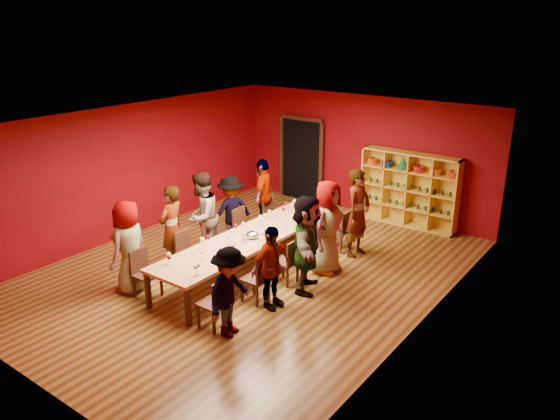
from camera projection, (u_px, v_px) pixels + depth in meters
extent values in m
cube|color=#573A17|center=(250.00, 272.00, 10.89)|extent=(7.10, 9.10, 0.02)
cube|color=#65050C|center=(363.00, 155.00, 13.80)|extent=(7.10, 0.02, 3.00)
cube|color=#65050C|center=(24.00, 290.00, 6.98)|extent=(7.10, 0.02, 3.00)
cube|color=#65050C|center=(130.00, 171.00, 12.36)|extent=(0.02, 9.10, 3.00)
cube|color=#65050C|center=(424.00, 243.00, 8.41)|extent=(0.02, 9.10, 3.00)
cube|color=silver|center=(247.00, 121.00, 9.88)|extent=(7.10, 9.10, 0.02)
cube|color=tan|center=(250.00, 238.00, 10.65)|extent=(1.10, 4.50, 0.06)
cube|color=black|center=(148.00, 290.00, 9.41)|extent=(0.08, 0.08, 0.69)
cube|color=black|center=(293.00, 219.00, 12.69)|extent=(0.08, 0.08, 0.69)
cube|color=black|center=(188.00, 307.00, 8.86)|extent=(0.08, 0.08, 0.69)
cube|color=black|center=(329.00, 229.00, 12.14)|extent=(0.08, 0.08, 0.69)
cube|color=black|center=(302.00, 160.00, 14.89)|extent=(1.20, 0.14, 2.20)
cube|color=black|center=(301.00, 118.00, 14.45)|extent=(1.32, 0.06, 0.10)
cube|color=black|center=(282.00, 157.00, 15.20)|extent=(0.10, 0.06, 2.20)
cube|color=black|center=(321.00, 164.00, 14.47)|extent=(0.10, 0.06, 2.20)
cube|color=gold|center=(365.00, 181.00, 13.70)|extent=(0.04, 0.40, 1.80)
cube|color=gold|center=(457.00, 199.00, 12.37)|extent=(0.04, 0.40, 1.80)
cube|color=gold|center=(412.00, 153.00, 12.74)|extent=(2.40, 0.40, 0.04)
cube|color=gold|center=(406.00, 224.00, 13.33)|extent=(2.40, 0.40, 0.04)
cube|color=gold|center=(412.00, 187.00, 13.18)|extent=(2.40, 0.02, 1.80)
cube|color=gold|center=(407.00, 207.00, 13.19)|extent=(2.36, 0.38, 0.03)
cube|color=gold|center=(409.00, 189.00, 13.04)|extent=(2.36, 0.38, 0.03)
cube|color=gold|center=(410.00, 171.00, 12.89)|extent=(2.36, 0.38, 0.03)
cube|color=gold|center=(386.00, 185.00, 13.37)|extent=(0.03, 0.38, 1.76)
cube|color=gold|center=(409.00, 189.00, 13.04)|extent=(0.03, 0.38, 1.76)
cube|color=gold|center=(433.00, 194.00, 12.70)|extent=(0.03, 0.38, 1.76)
cylinder|color=red|center=(373.00, 161.00, 13.42)|extent=(0.26, 0.26, 0.15)
sphere|color=black|center=(373.00, 157.00, 13.39)|extent=(0.05, 0.05, 0.05)
cylinder|color=navy|center=(387.00, 164.00, 13.19)|extent=(0.26, 0.26, 0.15)
sphere|color=black|center=(388.00, 160.00, 13.16)|extent=(0.05, 0.05, 0.05)
cylinder|color=#1B6C3C|center=(403.00, 168.00, 12.98)|extent=(0.26, 0.26, 0.08)
cone|color=#1B6C3C|center=(403.00, 162.00, 12.93)|extent=(0.24, 0.24, 0.22)
cylinder|color=#AA1314|center=(419.00, 169.00, 12.74)|extent=(0.26, 0.26, 0.15)
sphere|color=black|center=(419.00, 165.00, 12.71)|extent=(0.05, 0.05, 0.05)
cylinder|color=orange|center=(435.00, 172.00, 12.52)|extent=(0.26, 0.26, 0.15)
sphere|color=black|center=(435.00, 168.00, 12.49)|extent=(0.05, 0.05, 0.05)
cylinder|color=red|center=(452.00, 174.00, 12.29)|extent=(0.26, 0.26, 0.15)
sphere|color=black|center=(453.00, 170.00, 12.26)|extent=(0.05, 0.05, 0.05)
cylinder|color=#1B3122|center=(370.00, 197.00, 13.74)|extent=(0.07, 0.07, 0.10)
cylinder|color=#1B3122|center=(376.00, 198.00, 13.63)|extent=(0.07, 0.07, 0.10)
cylinder|color=#1B3122|center=(383.00, 199.00, 13.53)|extent=(0.07, 0.07, 0.10)
cylinder|color=#1B3122|center=(390.00, 201.00, 13.43)|extent=(0.07, 0.07, 0.10)
cylinder|color=#1B3122|center=(397.00, 202.00, 13.32)|extent=(0.07, 0.07, 0.10)
cylinder|color=#1B3122|center=(404.00, 204.00, 13.22)|extent=(0.07, 0.07, 0.10)
cylinder|color=#1B3122|center=(411.00, 205.00, 13.11)|extent=(0.07, 0.07, 0.10)
cylinder|color=#1B3122|center=(418.00, 207.00, 13.01)|extent=(0.07, 0.07, 0.10)
cylinder|color=#1B3122|center=(426.00, 208.00, 12.91)|extent=(0.07, 0.07, 0.10)
cylinder|color=#1B3122|center=(433.00, 210.00, 12.80)|extent=(0.07, 0.07, 0.10)
cylinder|color=#1B3122|center=(441.00, 211.00, 12.70)|extent=(0.07, 0.07, 0.10)
cylinder|color=#1B3122|center=(448.00, 213.00, 12.59)|extent=(0.07, 0.07, 0.10)
cylinder|color=#1B3122|center=(371.00, 180.00, 13.59)|extent=(0.07, 0.07, 0.10)
cylinder|color=#1B3122|center=(377.00, 181.00, 13.48)|extent=(0.07, 0.07, 0.10)
cylinder|color=#1B3122|center=(384.00, 182.00, 13.38)|extent=(0.07, 0.07, 0.10)
cylinder|color=#1B3122|center=(391.00, 183.00, 13.28)|extent=(0.07, 0.07, 0.10)
cylinder|color=#1B3122|center=(398.00, 185.00, 13.17)|extent=(0.07, 0.07, 0.10)
cylinder|color=#1B3122|center=(405.00, 186.00, 13.07)|extent=(0.07, 0.07, 0.10)
cylinder|color=#1B3122|center=(412.00, 187.00, 12.96)|extent=(0.07, 0.07, 0.10)
cylinder|color=#1B3122|center=(420.00, 189.00, 12.86)|extent=(0.07, 0.07, 0.10)
cylinder|color=#1B3122|center=(427.00, 190.00, 12.76)|extent=(0.07, 0.07, 0.10)
cylinder|color=#1B3122|center=(435.00, 192.00, 12.65)|extent=(0.07, 0.07, 0.10)
cylinder|color=#1B3122|center=(443.00, 193.00, 12.55)|extent=(0.07, 0.07, 0.10)
cylinder|color=#1B3122|center=(450.00, 195.00, 12.44)|extent=(0.07, 0.07, 0.10)
cube|color=black|center=(147.00, 275.00, 9.78)|extent=(0.42, 0.42, 0.04)
cube|color=black|center=(139.00, 260.00, 9.81)|extent=(0.04, 0.40, 0.44)
cube|color=black|center=(134.00, 287.00, 9.82)|extent=(0.04, 0.04, 0.41)
cube|color=black|center=(147.00, 292.00, 9.63)|extent=(0.04, 0.04, 0.41)
cube|color=black|center=(149.00, 280.00, 10.08)|extent=(0.04, 0.04, 0.41)
cube|color=black|center=(161.00, 285.00, 9.89)|extent=(0.04, 0.04, 0.41)
imported|color=pink|center=(129.00, 247.00, 9.87)|extent=(0.64, 0.93, 1.74)
cube|color=black|center=(190.00, 255.00, 10.60)|extent=(0.42, 0.42, 0.04)
cube|color=black|center=(183.00, 241.00, 10.62)|extent=(0.04, 0.40, 0.44)
cube|color=black|center=(178.00, 266.00, 10.64)|extent=(0.04, 0.04, 0.41)
cube|color=black|center=(191.00, 271.00, 10.45)|extent=(0.04, 0.04, 0.41)
cube|color=black|center=(191.00, 260.00, 10.90)|extent=(0.04, 0.04, 0.41)
cube|color=black|center=(203.00, 265.00, 10.70)|extent=(0.04, 0.04, 0.41)
imported|color=#6094C5|center=(172.00, 228.00, 10.72)|extent=(0.56, 0.70, 1.74)
cube|color=black|center=(216.00, 243.00, 11.15)|extent=(0.42, 0.42, 0.04)
cube|color=black|center=(209.00, 230.00, 11.18)|extent=(0.04, 0.40, 0.44)
cube|color=black|center=(205.00, 254.00, 11.19)|extent=(0.04, 0.04, 0.41)
cube|color=black|center=(217.00, 258.00, 11.00)|extent=(0.04, 0.04, 0.41)
cube|color=black|center=(216.00, 248.00, 11.45)|extent=(0.04, 0.04, 0.41)
cube|color=black|center=(228.00, 252.00, 11.26)|extent=(0.04, 0.04, 0.41)
imported|color=pink|center=(202.00, 216.00, 11.20)|extent=(0.74, 1.01, 1.85)
cube|color=black|center=(246.00, 229.00, 11.86)|extent=(0.42, 0.42, 0.04)
cube|color=black|center=(239.00, 217.00, 11.89)|extent=(0.04, 0.40, 0.44)
cube|color=black|center=(235.00, 240.00, 11.90)|extent=(0.04, 0.04, 0.41)
cube|color=black|center=(247.00, 243.00, 11.71)|extent=(0.04, 0.04, 0.41)
cube|color=black|center=(245.00, 235.00, 12.16)|extent=(0.04, 0.04, 0.41)
cube|color=black|center=(257.00, 238.00, 11.97)|extent=(0.04, 0.04, 0.41)
imported|color=#5F8EC5|center=(231.00, 211.00, 11.97)|extent=(0.72, 1.08, 1.55)
cube|color=black|center=(274.00, 216.00, 12.64)|extent=(0.42, 0.42, 0.04)
cube|color=black|center=(268.00, 205.00, 12.67)|extent=(0.04, 0.40, 0.44)
cube|color=black|center=(264.00, 226.00, 12.69)|extent=(0.04, 0.04, 0.41)
cube|color=black|center=(276.00, 229.00, 12.50)|extent=(0.04, 0.04, 0.41)
cube|color=black|center=(273.00, 222.00, 12.94)|extent=(0.04, 0.04, 0.41)
cube|color=black|center=(285.00, 225.00, 12.75)|extent=(0.04, 0.04, 0.41)
imported|color=#161D3C|center=(263.00, 195.00, 12.68)|extent=(0.80, 1.12, 1.75)
cube|color=black|center=(213.00, 303.00, 8.81)|extent=(0.42, 0.42, 0.04)
cube|color=black|center=(221.00, 293.00, 8.62)|extent=(0.04, 0.40, 0.44)
cube|color=black|center=(199.00, 317.00, 8.85)|extent=(0.04, 0.04, 0.41)
cube|color=black|center=(214.00, 323.00, 8.66)|extent=(0.04, 0.04, 0.41)
cube|color=black|center=(213.00, 308.00, 9.11)|extent=(0.04, 0.04, 0.41)
cube|color=black|center=(228.00, 314.00, 8.92)|extent=(0.04, 0.04, 0.41)
imported|color=pink|center=(229.00, 292.00, 8.49)|extent=(0.56, 1.02, 1.50)
cube|color=black|center=(255.00, 279.00, 9.63)|extent=(0.42, 0.42, 0.04)
cube|color=black|center=(264.00, 269.00, 9.45)|extent=(0.04, 0.40, 0.44)
cube|color=black|center=(242.00, 291.00, 9.68)|extent=(0.04, 0.04, 0.41)
cube|color=black|center=(257.00, 297.00, 9.48)|extent=(0.04, 0.04, 0.41)
cube|color=black|center=(254.00, 284.00, 9.93)|extent=(0.04, 0.04, 0.41)
cube|color=black|center=(269.00, 289.00, 9.74)|extent=(0.04, 0.04, 0.41)
imported|color=pink|center=(271.00, 268.00, 9.33)|extent=(0.52, 0.93, 1.50)
cube|color=black|center=(285.00, 261.00, 10.31)|extent=(0.42, 0.42, 0.04)
cube|color=black|center=(293.00, 252.00, 10.12)|extent=(0.04, 0.40, 0.44)
cube|color=black|center=(273.00, 273.00, 10.35)|extent=(0.04, 0.04, 0.41)
cube|color=black|center=(287.00, 278.00, 10.16)|extent=(0.04, 0.04, 0.41)
cube|color=black|center=(283.00, 267.00, 10.61)|extent=(0.04, 0.04, 0.41)
cube|color=black|center=(297.00, 271.00, 10.42)|extent=(0.04, 0.04, 0.41)
imported|color=#CF8B8D|center=(307.00, 244.00, 9.88)|extent=(1.15, 1.75, 1.83)
cube|color=black|center=(311.00, 247.00, 10.98)|extent=(0.42, 0.42, 0.04)
cube|color=black|center=(319.00, 238.00, 10.79)|extent=(0.04, 0.40, 0.44)
cube|color=black|center=(299.00, 258.00, 11.02)|extent=(0.04, 0.04, 0.41)
cube|color=black|center=(313.00, 262.00, 10.83)|extent=(0.04, 0.04, 0.41)
cube|color=black|center=(308.00, 252.00, 11.28)|extent=(0.04, 0.04, 0.41)
cube|color=black|center=(322.00, 256.00, 11.09)|extent=(0.04, 0.04, 0.41)
imported|color=#5F89C4|center=(327.00, 227.00, 10.60)|extent=(0.56, 0.95, 1.88)
cube|color=black|center=(338.00, 231.00, 11.79)|extent=(0.42, 0.42, 0.04)
cube|color=black|center=(346.00, 222.00, 11.60)|extent=(0.04, 0.40, 0.44)
cube|color=black|center=(327.00, 241.00, 11.83)|extent=(0.04, 0.04, 0.41)
cube|color=black|center=(341.00, 245.00, 11.64)|extent=(0.04, 0.04, 0.41)
cube|color=black|center=(335.00, 236.00, 12.09)|extent=(0.04, 0.04, 0.41)
cube|color=black|center=(349.00, 240.00, 11.90)|extent=(0.04, 0.04, 0.41)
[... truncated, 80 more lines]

